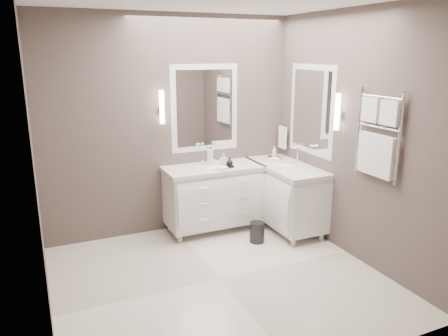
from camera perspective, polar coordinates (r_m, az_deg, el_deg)
name	(u,v)px	position (r m, az deg, el deg)	size (l,w,h in m)	color
floor	(219,280)	(4.59, -0.61, -14.39)	(3.20, 3.00, 0.01)	#EDE5CF
wall_back	(171,126)	(5.49, -6.94, 5.47)	(3.20, 0.01, 2.70)	#4F433F
wall_front	(313,198)	(2.83, 11.56, -3.81)	(3.20, 0.01, 2.70)	#4F433F
wall_left	(34,168)	(3.78, -23.58, -0.03)	(0.01, 3.00, 2.70)	#4F433F
wall_right	(355,137)	(4.95, 16.70, 3.90)	(0.01, 3.00, 2.70)	#4F433F
vanity_back	(213,194)	(5.59, -1.39, -3.39)	(1.24, 0.59, 0.97)	white
vanity_right	(286,192)	(5.70, 8.04, -3.17)	(0.59, 1.24, 0.97)	white
mirror_back	(205,108)	(5.59, -2.51, 7.81)	(0.90, 0.02, 1.10)	white
mirror_right	(311,110)	(5.53, 11.33, 7.45)	(0.02, 0.90, 1.10)	white
sconce_back	(162,108)	(5.34, -8.11, 7.80)	(0.06, 0.06, 0.40)	white
sconce_right	(337,113)	(5.03, 14.58, 7.02)	(0.06, 0.06, 0.40)	white
towel_bar_corner	(282,137)	(6.03, 7.65, 4.04)	(0.03, 0.22, 0.30)	white
towel_ladder	(378,140)	(4.61, 19.42, 3.44)	(0.06, 0.58, 0.90)	white
waste_bin	(257,232)	(5.37, 4.34, -8.35)	(0.18, 0.18, 0.25)	black
amenity_tray_back	(227,166)	(5.43, 0.33, 0.21)	(0.16, 0.12, 0.02)	black
amenity_tray_right	(274,157)	(5.93, 6.56, 1.38)	(0.12, 0.17, 0.02)	black
water_bottle	(210,158)	(5.49, -1.82, 1.35)	(0.07, 0.07, 0.20)	silver
soap_bottle_a	(224,159)	(5.42, -0.04, 1.12)	(0.07, 0.07, 0.15)	white
soap_bottle_b	(230,162)	(5.40, 0.76, 0.82)	(0.08, 0.08, 0.10)	black
soap_bottle_c	(274,151)	(5.91, 6.59, 2.18)	(0.06, 0.06, 0.15)	white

